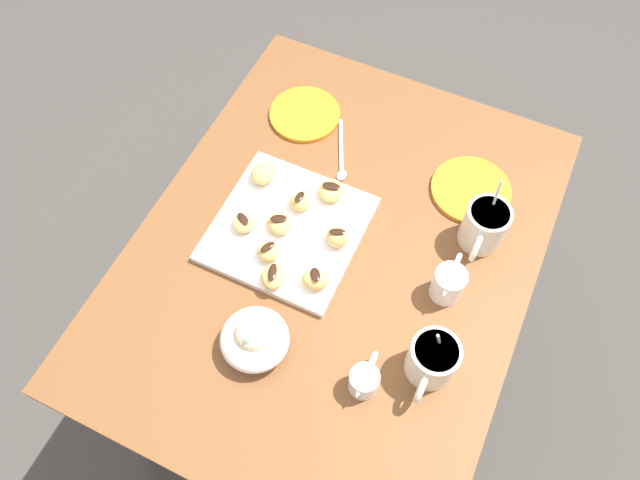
{
  "coord_description": "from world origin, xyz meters",
  "views": [
    {
      "loc": [
        0.52,
        0.21,
        1.78
      ],
      "look_at": [
        0.0,
        -0.03,
        0.76
      ],
      "focal_mm": 33.96,
      "sensor_mm": 36.0,
      "label": 1
    }
  ],
  "objects_px": {
    "pastry_plate_square": "(287,231)",
    "beignet_2": "(263,173)",
    "dining_table": "(333,282)",
    "beignet_4": "(331,191)",
    "cream_pitcher_white": "(449,282)",
    "beignet_1": "(279,223)",
    "beignet_7": "(268,251)",
    "ice_cream_bowl": "(255,338)",
    "coffee_mug_cream_left": "(484,226)",
    "beignet_5": "(273,276)",
    "saucer_orange_right": "(471,190)",
    "saucer_orange_left": "(305,114)",
    "beignet_6": "(300,202)",
    "chocolate_sauce_pitcher": "(364,380)",
    "coffee_mug_cream_right": "(432,360)",
    "beignet_8": "(313,278)",
    "beignet_0": "(244,223)",
    "beignet_3": "(339,238)"
  },
  "relations": [
    {
      "from": "coffee_mug_cream_right",
      "to": "chocolate_sauce_pitcher",
      "type": "xyz_separation_m",
      "value": [
        0.08,
        -0.09,
        -0.02
      ]
    },
    {
      "from": "chocolate_sauce_pitcher",
      "to": "beignet_0",
      "type": "distance_m",
      "value": 0.38
    },
    {
      "from": "cream_pitcher_white",
      "to": "beignet_4",
      "type": "bearing_deg",
      "value": -109.07
    },
    {
      "from": "coffee_mug_cream_left",
      "to": "beignet_6",
      "type": "distance_m",
      "value": 0.36
    },
    {
      "from": "chocolate_sauce_pitcher",
      "to": "beignet_7",
      "type": "distance_m",
      "value": 0.3
    },
    {
      "from": "coffee_mug_cream_right",
      "to": "chocolate_sauce_pitcher",
      "type": "distance_m",
      "value": 0.12
    },
    {
      "from": "pastry_plate_square",
      "to": "saucer_orange_left",
      "type": "height_order",
      "value": "pastry_plate_square"
    },
    {
      "from": "coffee_mug_cream_left",
      "to": "beignet_0",
      "type": "height_order",
      "value": "coffee_mug_cream_left"
    },
    {
      "from": "beignet_7",
      "to": "beignet_6",
      "type": "bearing_deg",
      "value": 177.51
    },
    {
      "from": "beignet_0",
      "to": "coffee_mug_cream_left",
      "type": "bearing_deg",
      "value": 112.58
    },
    {
      "from": "coffee_mug_cream_right",
      "to": "beignet_8",
      "type": "bearing_deg",
      "value": -103.4
    },
    {
      "from": "beignet_6",
      "to": "beignet_1",
      "type": "bearing_deg",
      "value": -14.0
    },
    {
      "from": "coffee_mug_cream_left",
      "to": "beignet_8",
      "type": "distance_m",
      "value": 0.34
    },
    {
      "from": "ice_cream_bowl",
      "to": "saucer_orange_left",
      "type": "relative_size",
      "value": 0.78
    },
    {
      "from": "beignet_3",
      "to": "beignet_1",
      "type": "bearing_deg",
      "value": -81.69
    },
    {
      "from": "pastry_plate_square",
      "to": "beignet_2",
      "type": "distance_m",
      "value": 0.13
    },
    {
      "from": "coffee_mug_cream_left",
      "to": "ice_cream_bowl",
      "type": "relative_size",
      "value": 1.22
    },
    {
      "from": "beignet_1",
      "to": "pastry_plate_square",
      "type": "bearing_deg",
      "value": 99.57
    },
    {
      "from": "saucer_orange_right",
      "to": "beignet_5",
      "type": "xyz_separation_m",
      "value": [
        0.36,
        -0.27,
        0.03
      ]
    },
    {
      "from": "beignet_4",
      "to": "beignet_3",
      "type": "bearing_deg",
      "value": 32.08
    },
    {
      "from": "saucer_orange_left",
      "to": "beignet_6",
      "type": "xyz_separation_m",
      "value": [
        0.23,
        0.1,
        0.03
      ]
    },
    {
      "from": "cream_pitcher_white",
      "to": "coffee_mug_cream_left",
      "type": "bearing_deg",
      "value": 170.66
    },
    {
      "from": "coffee_mug_cream_right",
      "to": "beignet_2",
      "type": "xyz_separation_m",
      "value": [
        -0.23,
        -0.45,
        -0.02
      ]
    },
    {
      "from": "chocolate_sauce_pitcher",
      "to": "beignet_6",
      "type": "relative_size",
      "value": 2.24
    },
    {
      "from": "pastry_plate_square",
      "to": "beignet_4",
      "type": "distance_m",
      "value": 0.12
    },
    {
      "from": "beignet_1",
      "to": "beignet_5",
      "type": "xyz_separation_m",
      "value": [
        0.11,
        0.04,
        0.0
      ]
    },
    {
      "from": "beignet_3",
      "to": "beignet_4",
      "type": "bearing_deg",
      "value": -147.92
    },
    {
      "from": "saucer_orange_left",
      "to": "beignet_2",
      "type": "bearing_deg",
      "value": 0.59
    },
    {
      "from": "pastry_plate_square",
      "to": "beignet_7",
      "type": "bearing_deg",
      "value": -3.89
    },
    {
      "from": "coffee_mug_cream_right",
      "to": "beignet_4",
      "type": "xyz_separation_m",
      "value": [
        -0.25,
        -0.3,
        -0.02
      ]
    },
    {
      "from": "beignet_7",
      "to": "beignet_8",
      "type": "distance_m",
      "value": 0.1
    },
    {
      "from": "beignet_3",
      "to": "beignet_2",
      "type": "bearing_deg",
      "value": -110.0
    },
    {
      "from": "dining_table",
      "to": "beignet_4",
      "type": "relative_size",
      "value": 17.93
    },
    {
      "from": "cream_pitcher_white",
      "to": "ice_cream_bowl",
      "type": "xyz_separation_m",
      "value": [
        0.25,
        -0.27,
        -0.0
      ]
    },
    {
      "from": "coffee_mug_cream_left",
      "to": "dining_table",
      "type": "bearing_deg",
      "value": -60.11
    },
    {
      "from": "beignet_8",
      "to": "beignet_5",
      "type": "bearing_deg",
      "value": -68.26
    },
    {
      "from": "cream_pitcher_white",
      "to": "beignet_3",
      "type": "relative_size",
      "value": 2.4
    },
    {
      "from": "ice_cream_bowl",
      "to": "beignet_6",
      "type": "height_order",
      "value": "ice_cream_bowl"
    },
    {
      "from": "saucer_orange_left",
      "to": "beignet_5",
      "type": "xyz_separation_m",
      "value": [
        0.4,
        0.13,
        0.03
      ]
    },
    {
      "from": "pastry_plate_square",
      "to": "beignet_1",
      "type": "xyz_separation_m",
      "value": [
        0.0,
        -0.01,
        0.02
      ]
    },
    {
      "from": "beignet_8",
      "to": "beignet_1",
      "type": "bearing_deg",
      "value": -125.63
    },
    {
      "from": "coffee_mug_cream_right",
      "to": "beignet_2",
      "type": "distance_m",
      "value": 0.5
    },
    {
      "from": "beignet_0",
      "to": "beignet_7",
      "type": "relative_size",
      "value": 1.04
    },
    {
      "from": "saucer_orange_left",
      "to": "beignet_3",
      "type": "distance_m",
      "value": 0.34
    },
    {
      "from": "coffee_mug_cream_left",
      "to": "beignet_5",
      "type": "bearing_deg",
      "value": -51.29
    },
    {
      "from": "cream_pitcher_white",
      "to": "saucer_orange_right",
      "type": "relative_size",
      "value": 0.63
    },
    {
      "from": "beignet_1",
      "to": "beignet_4",
      "type": "relative_size",
      "value": 0.97
    },
    {
      "from": "beignet_2",
      "to": "beignet_7",
      "type": "height_order",
      "value": "same"
    },
    {
      "from": "beignet_3",
      "to": "ice_cream_bowl",
      "type": "bearing_deg",
      "value": -11.37
    },
    {
      "from": "ice_cream_bowl",
      "to": "beignet_0",
      "type": "relative_size",
      "value": 2.71
    }
  ]
}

